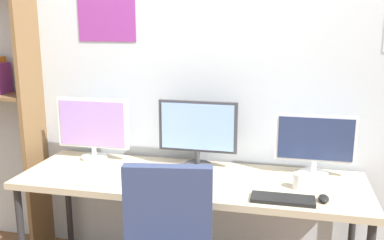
# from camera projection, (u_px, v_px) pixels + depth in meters

# --- Properties ---
(wall_back) EXTENTS (4.51, 0.11, 2.60)m
(wall_back) POSITION_uv_depth(u_px,v_px,m) (204.00, 78.00, 2.88)
(wall_back) COLOR silver
(wall_back) RESTS_ON ground_plane
(desk) EXTENTS (2.11, 0.68, 0.74)m
(desk) POSITION_uv_depth(u_px,v_px,m) (190.00, 185.00, 2.62)
(desk) COLOR tan
(desk) RESTS_ON ground_plane
(monitor_left) EXTENTS (0.51, 0.18, 0.42)m
(monitor_left) POSITION_uv_depth(u_px,v_px,m) (93.00, 127.00, 2.92)
(monitor_left) COLOR silver
(monitor_left) RESTS_ON desk
(monitor_center) EXTENTS (0.51, 0.18, 0.44)m
(monitor_center) POSITION_uv_depth(u_px,v_px,m) (198.00, 131.00, 2.76)
(monitor_center) COLOR #38383D
(monitor_center) RESTS_ON desk
(monitor_right) EXTENTS (0.48, 0.18, 0.38)m
(monitor_right) POSITION_uv_depth(u_px,v_px,m) (315.00, 143.00, 2.60)
(monitor_right) COLOR silver
(monitor_right) RESTS_ON desk
(keyboard_left) EXTENTS (0.35, 0.13, 0.02)m
(keyboard_left) POSITION_uv_depth(u_px,v_px,m) (89.00, 182.00, 2.51)
(keyboard_left) COLOR silver
(keyboard_left) RESTS_ON desk
(keyboard_right) EXTENTS (0.34, 0.13, 0.02)m
(keyboard_right) POSITION_uv_depth(u_px,v_px,m) (283.00, 199.00, 2.27)
(keyboard_right) COLOR black
(keyboard_right) RESTS_ON desk
(computer_mouse) EXTENTS (0.06, 0.10, 0.03)m
(computer_mouse) POSITION_uv_depth(u_px,v_px,m) (324.00, 198.00, 2.26)
(computer_mouse) COLOR black
(computer_mouse) RESTS_ON desk
(coffee_mug) EXTENTS (0.11, 0.08, 0.09)m
(coffee_mug) POSITION_uv_depth(u_px,v_px,m) (300.00, 181.00, 2.43)
(coffee_mug) COLOR white
(coffee_mug) RESTS_ON desk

